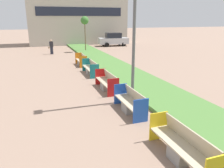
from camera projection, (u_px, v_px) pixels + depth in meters
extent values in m
cube|color=#4C7A38|center=(155.00, 91.00, 11.59)|extent=(2.80, 120.00, 0.18)
cube|color=#B2AD9E|center=(77.00, 15.00, 33.75)|extent=(14.71, 5.17, 8.64)
cube|color=#1E2333|center=(81.00, 12.00, 31.24)|extent=(12.36, 0.08, 1.20)
cube|color=gray|center=(181.00, 154.00, 6.01)|extent=(0.52, 0.60, 0.42)
cube|color=#BCAD8E|center=(181.00, 147.00, 5.94)|extent=(0.58, 2.38, 0.05)
cube|color=#BCAD8E|center=(191.00, 137.00, 5.95)|extent=(0.14, 2.28, 0.48)
cube|color=yellow|center=(158.00, 126.00, 7.02)|extent=(0.62, 0.04, 0.94)
cube|color=gray|center=(129.00, 107.00, 9.17)|extent=(0.52, 0.60, 0.42)
cube|color=#BCAD8E|center=(130.00, 102.00, 9.11)|extent=(0.58, 2.04, 0.05)
cube|color=#BCAD8E|center=(136.00, 96.00, 9.12)|extent=(0.14, 1.95, 0.48)
cube|color=blue|center=(141.00, 111.00, 8.16)|extent=(0.62, 0.04, 0.94)
cube|color=blue|center=(121.00, 94.00, 10.04)|extent=(0.62, 0.04, 0.94)
cube|color=gray|center=(106.00, 86.00, 12.05)|extent=(0.52, 0.60, 0.42)
cube|color=#BCAD8E|center=(106.00, 82.00, 11.99)|extent=(0.58, 2.28, 0.05)
cube|color=#BCAD8E|center=(111.00, 77.00, 12.00)|extent=(0.14, 2.19, 0.48)
cube|color=red|center=(113.00, 88.00, 10.93)|extent=(0.62, 0.04, 0.94)
cube|color=red|center=(100.00, 76.00, 13.03)|extent=(0.62, 0.04, 0.94)
cube|color=gray|center=(90.00, 71.00, 15.42)|extent=(0.52, 0.60, 0.42)
cube|color=#BCAD8E|center=(90.00, 68.00, 15.35)|extent=(0.58, 2.37, 0.05)
cube|color=#BCAD8E|center=(94.00, 64.00, 15.36)|extent=(0.14, 2.28, 0.48)
cube|color=#197A7F|center=(95.00, 71.00, 14.25)|extent=(0.62, 0.04, 0.94)
cube|color=#197A7F|center=(86.00, 64.00, 16.44)|extent=(0.62, 0.04, 0.94)
cube|color=gray|center=(81.00, 63.00, 18.33)|extent=(0.52, 0.60, 0.42)
cube|color=#BCAD8E|center=(81.00, 60.00, 18.26)|extent=(0.58, 1.84, 0.05)
cube|color=#BCAD8E|center=(84.00, 57.00, 18.27)|extent=(0.14, 1.77, 0.48)
cube|color=orange|center=(83.00, 62.00, 17.40)|extent=(0.62, 0.04, 0.94)
cube|color=orange|center=(79.00, 58.00, 19.11)|extent=(0.62, 0.04, 0.94)
cylinder|color=#56595B|center=(134.00, 20.00, 9.41)|extent=(0.14, 0.14, 7.44)
cylinder|color=brown|center=(85.00, 37.00, 25.58)|extent=(0.10, 0.10, 3.34)
sphere|color=#38702D|center=(85.00, 20.00, 25.03)|extent=(0.93, 0.93, 0.93)
cube|color=#232633|center=(52.00, 51.00, 24.12)|extent=(0.30, 0.22, 0.76)
cube|color=#232328|center=(51.00, 44.00, 23.92)|extent=(0.38, 0.24, 0.62)
sphere|color=tan|center=(51.00, 41.00, 23.80)|extent=(0.21, 0.21, 0.21)
cube|color=olive|center=(49.00, 48.00, 23.93)|extent=(0.12, 0.20, 0.18)
cube|color=#B7BABF|center=(113.00, 41.00, 31.31)|extent=(4.35, 2.17, 0.84)
cube|color=black|center=(113.00, 35.00, 31.09)|extent=(2.24, 1.75, 0.72)
cylinder|color=black|center=(124.00, 44.00, 31.02)|extent=(0.60, 0.20, 0.60)
cylinder|color=black|center=(119.00, 43.00, 32.65)|extent=(0.60, 0.20, 0.60)
cylinder|color=black|center=(107.00, 45.00, 30.22)|extent=(0.60, 0.20, 0.60)
cylinder|color=black|center=(103.00, 43.00, 31.85)|extent=(0.60, 0.20, 0.60)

